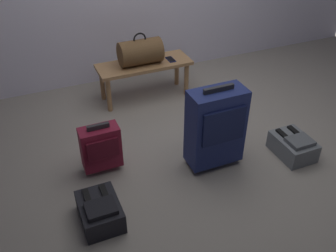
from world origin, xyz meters
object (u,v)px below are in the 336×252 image
object	(u,v)px
cell_phone	(171,59)
suitcase_upright_navy	(216,127)
suitcase_small_burgundy	(101,147)
backpack_dark	(100,211)
backpack_grey	(293,146)
bench	(144,68)
duffel_bag_brown	(140,52)

from	to	relation	value
cell_phone	suitcase_upright_navy	xyz separation A→B (m)	(-0.15, -1.27, -0.03)
suitcase_small_burgundy	backpack_dark	distance (m)	0.58
cell_phone	suitcase_upright_navy	world-z (taller)	suitcase_upright_navy
backpack_grey	backpack_dark	bearing A→B (deg)	-177.40
bench	suitcase_upright_navy	distance (m)	1.31
bench	cell_phone	xyz separation A→B (m)	(0.29, -0.04, 0.07)
bench	backpack_grey	world-z (taller)	bench
backpack_dark	backpack_grey	world-z (taller)	same
duffel_bag_brown	backpack_dark	bearing A→B (deg)	-119.43
duffel_bag_brown	suitcase_upright_navy	bearing A→B (deg)	-82.16
backpack_dark	backpack_grey	xyz separation A→B (m)	(1.76, 0.08, 0.00)
suitcase_small_burgundy	backpack_dark	size ratio (longest dim) A/B	1.21
suitcase_small_burgundy	bench	bearing A→B (deg)	53.45
duffel_bag_brown	cell_phone	distance (m)	0.35
backpack_grey	suitcase_small_burgundy	bearing A→B (deg)	164.03
bench	backpack_dark	size ratio (longest dim) A/B	2.63
duffel_bag_brown	suitcase_small_burgundy	xyz separation A→B (m)	(-0.71, -1.01, -0.30)
bench	suitcase_upright_navy	size ratio (longest dim) A/B	1.33
suitcase_small_burgundy	backpack_grey	distance (m)	1.67
duffel_bag_brown	bench	bearing A→B (deg)	-0.00
suitcase_upright_navy	backpack_grey	xyz separation A→B (m)	(0.71, -0.17, -0.29)
bench	backpack_dark	world-z (taller)	bench
cell_phone	backpack_dark	bearing A→B (deg)	-128.46
backpack_dark	backpack_grey	size ratio (longest dim) A/B	1.00
bench	suitcase_small_burgundy	distance (m)	1.26
bench	suitcase_upright_navy	xyz separation A→B (m)	(0.14, -1.30, 0.04)
suitcase_upright_navy	suitcase_small_burgundy	distance (m)	0.95
duffel_bag_brown	backpack_dark	world-z (taller)	duffel_bag_brown
cell_phone	suitcase_small_burgundy	size ratio (longest dim) A/B	0.31
duffel_bag_brown	backpack_grey	size ratio (longest dim) A/B	1.16
cell_phone	suitcase_small_burgundy	distance (m)	1.44
suitcase_upright_navy	cell_phone	bearing A→B (deg)	83.35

